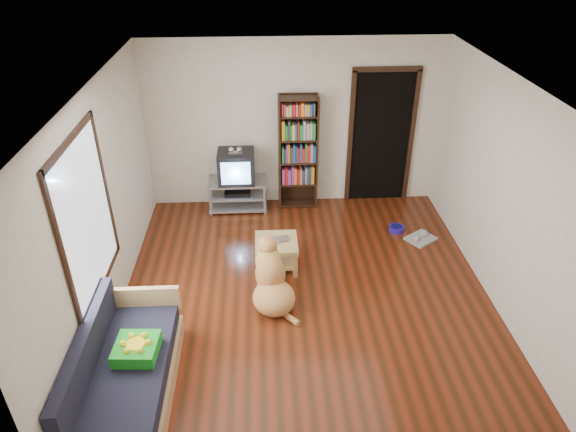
{
  "coord_description": "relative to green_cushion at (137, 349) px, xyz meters",
  "views": [
    {
      "loc": [
        -0.49,
        -4.91,
        4.09
      ],
      "look_at": [
        -0.2,
        0.45,
        0.9
      ],
      "focal_mm": 32.0,
      "sensor_mm": 36.0,
      "label": 1
    }
  ],
  "objects": [
    {
      "name": "laptop",
      "position": [
        1.4,
        1.89,
        -0.07
      ],
      "size": [
        0.36,
        0.25,
        0.03
      ],
      "primitive_type": "imported",
      "rotation": [
        0.0,
        0.0,
        0.12
      ],
      "color": "silver",
      "rests_on": "coffee_table"
    },
    {
      "name": "sofa",
      "position": [
        -0.12,
        -0.12,
        -0.23
      ],
      "size": [
        0.8,
        1.8,
        0.8
      ],
      "color": "tan",
      "rests_on": "ground"
    },
    {
      "name": "wall_front",
      "position": [
        1.75,
        -1.24,
        0.81
      ],
      "size": [
        4.5,
        0.0,
        4.5
      ],
      "primitive_type": "plane",
      "rotation": [
        -1.57,
        0.0,
        0.0
      ],
      "color": "silver",
      "rests_on": "ground"
    },
    {
      "name": "ground",
      "position": [
        1.75,
        1.26,
        -0.49
      ],
      "size": [
        5.0,
        5.0,
        0.0
      ],
      "primitive_type": "plane",
      "color": "#5D2010",
      "rests_on": "ground"
    },
    {
      "name": "bookshelf",
      "position": [
        1.8,
        3.61,
        0.51
      ],
      "size": [
        0.6,
        0.3,
        1.8
      ],
      "color": "black",
      "rests_on": "ground"
    },
    {
      "name": "dog",
      "position": [
        1.32,
        1.22,
        -0.19
      ],
      "size": [
        0.6,
        0.94,
        0.81
      ],
      "color": "#C2814A",
      "rests_on": "ground"
    },
    {
      "name": "crt_tv",
      "position": [
        0.85,
        3.53,
        0.26
      ],
      "size": [
        0.55,
        0.52,
        0.58
      ],
      "color": "black",
      "rests_on": "tv_stand"
    },
    {
      "name": "doorway",
      "position": [
        3.1,
        3.74,
        0.63
      ],
      "size": [
        1.03,
        0.05,
        2.19
      ],
      "color": "black",
      "rests_on": "wall_back"
    },
    {
      "name": "grey_rag",
      "position": [
        3.51,
        2.46,
        -0.47
      ],
      "size": [
        0.51,
        0.49,
        0.03
      ],
      "primitive_type": "cube",
      "rotation": [
        0.0,
        0.0,
        0.6
      ],
      "color": "#9E9E9E",
      "rests_on": "ground"
    },
    {
      "name": "coffee_table",
      "position": [
        1.4,
        1.92,
        -0.21
      ],
      "size": [
        0.55,
        0.55,
        0.4
      ],
      "color": "tan",
      "rests_on": "ground"
    },
    {
      "name": "dog_bowl",
      "position": [
        3.21,
        2.71,
        -0.45
      ],
      "size": [
        0.22,
        0.22,
        0.08
      ],
      "primitive_type": "cylinder",
      "color": "#29169C",
      "rests_on": "ground"
    },
    {
      "name": "wall_back",
      "position": [
        1.75,
        3.76,
        0.81
      ],
      "size": [
        4.5,
        0.0,
        4.5
      ],
      "primitive_type": "plane",
      "rotation": [
        1.57,
        0.0,
        0.0
      ],
      "color": "silver",
      "rests_on": "ground"
    },
    {
      "name": "green_cushion",
      "position": [
        0.0,
        0.0,
        0.0
      ],
      "size": [
        0.43,
        0.43,
        0.13
      ],
      "primitive_type": "cube",
      "rotation": [
        0.0,
        0.0,
        -0.06
      ],
      "color": "#1B9526",
      "rests_on": "sofa"
    },
    {
      "name": "window",
      "position": [
        -0.48,
        0.76,
        1.01
      ],
      "size": [
        0.03,
        1.46,
        1.7
      ],
      "color": "white",
      "rests_on": "wall_left"
    },
    {
      "name": "wall_left",
      "position": [
        -0.5,
        1.26,
        0.81
      ],
      "size": [
        0.0,
        5.0,
        5.0
      ],
      "primitive_type": "plane",
      "rotation": [
        1.57,
        0.0,
        1.57
      ],
      "color": "silver",
      "rests_on": "ground"
    },
    {
      "name": "wall_right",
      "position": [
        4.0,
        1.26,
        0.81
      ],
      "size": [
        0.0,
        5.0,
        5.0
      ],
      "primitive_type": "plane",
      "rotation": [
        1.57,
        0.0,
        -1.57
      ],
      "color": "silver",
      "rests_on": "ground"
    },
    {
      "name": "ceiling",
      "position": [
        1.75,
        1.26,
        2.11
      ],
      "size": [
        5.0,
        5.0,
        0.0
      ],
      "primitive_type": "plane",
      "rotation": [
        3.14,
        0.0,
        0.0
      ],
      "color": "white",
      "rests_on": "ground"
    },
    {
      "name": "tv_stand",
      "position": [
        0.85,
        3.51,
        -0.22
      ],
      "size": [
        0.9,
        0.45,
        0.5
      ],
      "color": "#99999E",
      "rests_on": "ground"
    }
  ]
}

